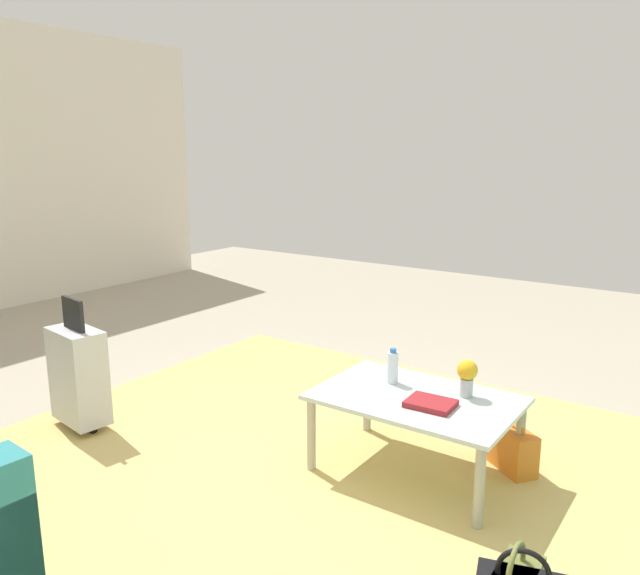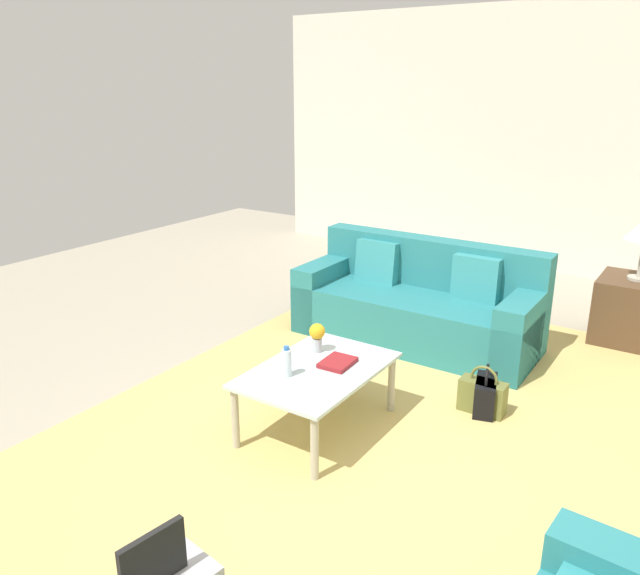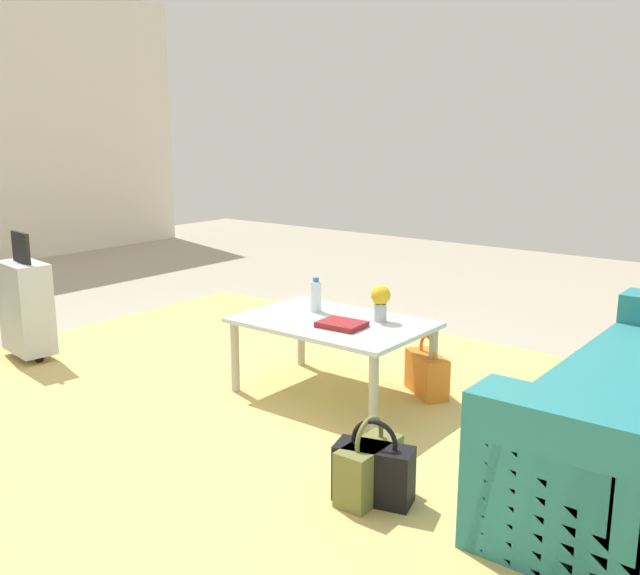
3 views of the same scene
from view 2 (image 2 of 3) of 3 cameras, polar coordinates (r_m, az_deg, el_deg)
ground_plane at (r=3.81m, az=2.81°, el=-17.45°), size 12.00×12.00×0.00m
wall_left at (r=7.91m, az=22.67°, el=12.07°), size 0.12×8.00×3.10m
area_rug at (r=4.18m, az=9.62°, el=-14.07°), size 5.20×4.40×0.01m
couch at (r=5.65m, az=9.09°, el=-1.74°), size 0.84×2.11×0.89m
coffee_table at (r=4.12m, az=-0.23°, el=-8.07°), size 1.06×0.70×0.45m
water_bottle at (r=3.96m, az=-3.07°, el=-6.85°), size 0.06×0.06×0.20m
coffee_table_book at (r=4.15m, az=1.62°, el=-6.86°), size 0.25×0.20×0.03m
flower_vase at (r=4.29m, az=-0.26°, el=-4.36°), size 0.11×0.11×0.21m
side_table at (r=6.20m, az=26.68°, el=-1.89°), size 0.61×0.61×0.58m
handbag_black at (r=4.60m, az=14.87°, el=-9.42°), size 0.35×0.22×0.36m
handbag_orange at (r=4.72m, az=-0.79°, el=-8.00°), size 0.34×0.30×0.36m
handbag_olive at (r=4.58m, az=14.63°, el=-9.54°), size 0.14×0.32×0.36m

